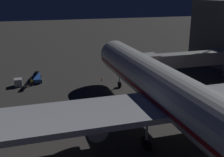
{
  "coord_description": "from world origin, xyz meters",
  "views": [
    {
      "loc": [
        17.15,
        37.78,
        18.57
      ],
      "look_at": [
        3.0,
        -8.01,
        3.5
      ],
      "focal_mm": 44.17,
      "sensor_mm": 36.0,
      "label": 1
    }
  ],
  "objects": [
    {
      "name": "belt_loader",
      "position": [
        15.91,
        -21.78,
        0.85
      ],
      "size": [
        1.96,
        8.77,
        3.38
      ],
      "color": "#234C9E",
      "rests_on": "ground_plane"
    },
    {
      "name": "baggage_container_mid_row",
      "position": [
        19.74,
        -19.44,
        0.78
      ],
      "size": [
        1.53,
        1.87,
        1.55
      ],
      "primitive_type": "cube",
      "color": "#B7BABF",
      "rests_on": "ground_plane"
    },
    {
      "name": "traffic_cone_nose_port",
      "position": [
        -2.2,
        -18.01,
        0.28
      ],
      "size": [
        0.36,
        0.36,
        0.55
      ],
      "primitive_type": "cone",
      "color": "orange",
      "rests_on": "ground_plane"
    },
    {
      "name": "ground_plane",
      "position": [
        0.0,
        0.0,
        0.0
      ],
      "size": [
        320.0,
        320.0,
        0.0
      ],
      "primitive_type": "plane",
      "color": "#383533"
    },
    {
      "name": "ground_crew_by_belt_loader",
      "position": [
        17.1,
        -18.45,
        0.98
      ],
      "size": [
        0.4,
        0.4,
        1.78
      ],
      "color": "black",
      "rests_on": "ground_plane"
    },
    {
      "name": "jet_bridge",
      "position": [
        -11.58,
        -7.58,
        6.08
      ],
      "size": [
        21.53,
        3.4,
        7.62
      ],
      "color": "#9E9E99",
      "rests_on": "ground_plane"
    },
    {
      "name": "traffic_cone_nose_starboard",
      "position": [
        2.2,
        -18.01,
        0.28
      ],
      "size": [
        0.36,
        0.36,
        0.55
      ],
      "primitive_type": "cone",
      "color": "orange",
      "rests_on": "ground_plane"
    },
    {
      "name": "airliner_at_gate",
      "position": [
        0.0,
        9.54,
        5.98
      ],
      "size": [
        52.49,
        57.75,
        19.13
      ],
      "color": "silver",
      "rests_on": "ground_plane"
    }
  ]
}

